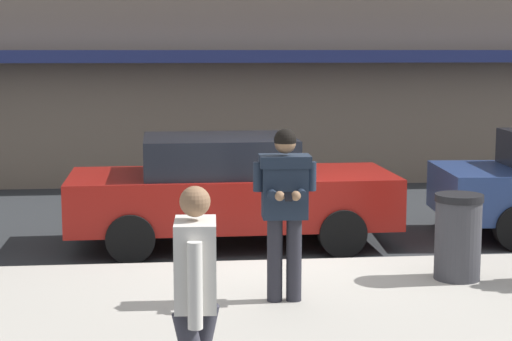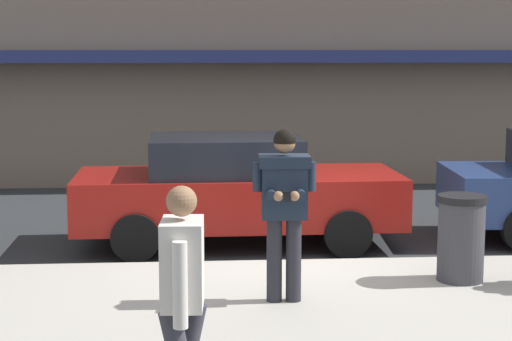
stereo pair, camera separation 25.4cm
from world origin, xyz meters
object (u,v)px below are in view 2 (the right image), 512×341
(man_texting_on_phone, at_px, (284,196))
(pedestrian_in_light_coat, at_px, (183,291))
(trash_bin, at_px, (461,238))
(parked_sedan_mid, at_px, (235,189))

(man_texting_on_phone, relative_size, pedestrian_in_light_coat, 1.06)
(pedestrian_in_light_coat, bearing_deg, trash_bin, 49.11)
(pedestrian_in_light_coat, height_order, trash_bin, pedestrian_in_light_coat)
(trash_bin, bearing_deg, pedestrian_in_light_coat, -130.89)
(parked_sedan_mid, bearing_deg, man_texting_on_phone, -83.91)
(parked_sedan_mid, relative_size, man_texting_on_phone, 2.51)
(man_texting_on_phone, height_order, trash_bin, man_texting_on_phone)
(parked_sedan_mid, xyz_separation_m, trash_bin, (2.42, -2.58, -0.16))
(pedestrian_in_light_coat, xyz_separation_m, trash_bin, (3.08, 3.56, -0.47))
(parked_sedan_mid, distance_m, pedestrian_in_light_coat, 6.18)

